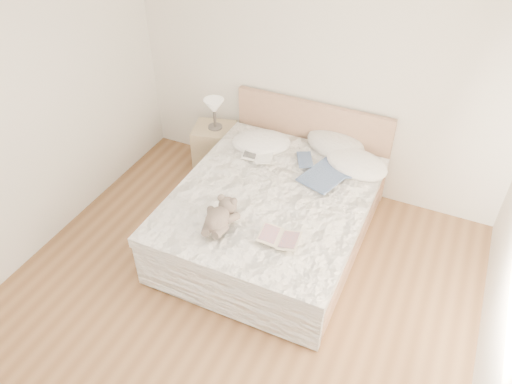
# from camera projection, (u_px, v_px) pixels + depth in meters

# --- Properties ---
(floor) EXTENTS (4.00, 4.50, 0.00)m
(floor) POSITION_uv_depth(u_px,v_px,m) (218.00, 325.00, 4.19)
(floor) COLOR brown
(floor) RESTS_ON ground
(wall_back) EXTENTS (4.00, 0.02, 2.70)m
(wall_back) POSITION_uv_depth(u_px,v_px,m) (319.00, 69.00, 4.92)
(wall_back) COLOR silver
(wall_back) RESTS_ON ground
(bed) EXTENTS (1.72, 2.14, 1.00)m
(bed) POSITION_uv_depth(u_px,v_px,m) (274.00, 212.00, 4.83)
(bed) COLOR #A27D60
(bed) RESTS_ON floor
(nightstand) EXTENTS (0.54, 0.50, 0.56)m
(nightstand) POSITION_uv_depth(u_px,v_px,m) (215.00, 148.00, 5.73)
(nightstand) COLOR tan
(nightstand) RESTS_ON floor
(table_lamp) EXTENTS (0.29, 0.29, 0.35)m
(table_lamp) POSITION_uv_depth(u_px,v_px,m) (214.00, 108.00, 5.40)
(table_lamp) COLOR #4C4642
(table_lamp) RESTS_ON nightstand
(pillow_left) EXTENTS (0.73, 0.64, 0.18)m
(pillow_left) POSITION_uv_depth(u_px,v_px,m) (261.00, 142.00, 5.18)
(pillow_left) COLOR white
(pillow_left) RESTS_ON bed
(pillow_middle) EXTENTS (0.80, 0.70, 0.20)m
(pillow_middle) POSITION_uv_depth(u_px,v_px,m) (336.00, 144.00, 5.16)
(pillow_middle) COLOR silver
(pillow_middle) RESTS_ON bed
(pillow_right) EXTENTS (0.71, 0.57, 0.19)m
(pillow_right) POSITION_uv_depth(u_px,v_px,m) (357.00, 164.00, 4.88)
(pillow_right) COLOR white
(pillow_right) RESTS_ON bed
(blouse) EXTENTS (0.67, 0.70, 0.02)m
(blouse) POSITION_uv_depth(u_px,v_px,m) (325.00, 175.00, 4.76)
(blouse) COLOR #35496E
(blouse) RESTS_ON bed
(photo_book) EXTENTS (0.38, 0.31, 0.02)m
(photo_book) POSITION_uv_depth(u_px,v_px,m) (258.00, 156.00, 5.01)
(photo_book) COLOR white
(photo_book) RESTS_ON bed
(childrens_book) EXTENTS (0.38, 0.27, 0.02)m
(childrens_book) POSITION_uv_depth(u_px,v_px,m) (279.00, 238.00, 4.10)
(childrens_book) COLOR beige
(childrens_book) RESTS_ON bed
(teddy_bear) EXTENTS (0.30, 0.39, 0.20)m
(teddy_bear) POSITION_uv_depth(u_px,v_px,m) (218.00, 226.00, 4.18)
(teddy_bear) COLOR #695A4F
(teddy_bear) RESTS_ON bed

